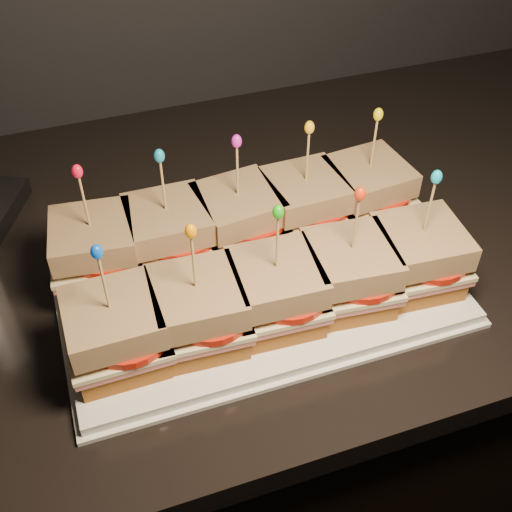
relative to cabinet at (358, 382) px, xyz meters
name	(u,v)px	position (x,y,z in m)	size (l,w,h in m)	color
cabinet	(358,382)	(0.00, 0.00, 0.00)	(2.16, 0.68, 0.86)	black
granite_slab	(390,203)	(0.00, 0.00, 0.45)	(2.20, 0.72, 0.04)	black
platter	(256,283)	(-0.25, -0.12, 0.48)	(0.47, 0.29, 0.02)	white
platter_rim	(256,286)	(-0.25, -0.12, 0.47)	(0.48, 0.30, 0.01)	white
sandwich_0_bread_bot	(100,268)	(-0.43, -0.05, 0.50)	(0.09, 0.09, 0.03)	brown
sandwich_0_ham	(97,257)	(-0.43, -0.05, 0.51)	(0.10, 0.10, 0.01)	#CD7466
sandwich_0_cheese	(96,253)	(-0.43, -0.05, 0.52)	(0.10, 0.10, 0.01)	beige
sandwich_0_tomato	(106,250)	(-0.42, -0.06, 0.53)	(0.09, 0.09, 0.01)	red
sandwich_0_bread_top	(92,235)	(-0.43, -0.05, 0.55)	(0.09, 0.09, 0.03)	#603313
sandwich_0_pick	(85,204)	(-0.43, -0.05, 0.60)	(0.00, 0.00, 0.09)	tan
sandwich_0_frill	(77,171)	(-0.43, -0.05, 0.64)	(0.01, 0.01, 0.02)	red
sandwich_1_bread_bot	(171,251)	(-0.34, -0.05, 0.50)	(0.09, 0.09, 0.03)	brown
sandwich_1_ham	(170,241)	(-0.34, -0.05, 0.51)	(0.10, 0.10, 0.01)	#CD7466
sandwich_1_cheese	(169,237)	(-0.34, -0.05, 0.52)	(0.10, 0.10, 0.01)	beige
sandwich_1_tomato	(180,233)	(-0.33, -0.06, 0.53)	(0.09, 0.09, 0.01)	red
sandwich_1_bread_top	(167,219)	(-0.34, -0.05, 0.55)	(0.09, 0.09, 0.03)	#603313
sandwich_1_pick	(163,189)	(-0.34, -0.05, 0.60)	(0.00, 0.00, 0.09)	tan
sandwich_1_frill	(159,156)	(-0.34, -0.05, 0.64)	(0.01, 0.01, 0.02)	#138FB2
sandwich_2_bread_bot	(239,236)	(-0.25, -0.05, 0.50)	(0.09, 0.09, 0.03)	brown
sandwich_2_ham	(239,226)	(-0.25, -0.05, 0.51)	(0.10, 0.10, 0.01)	#CD7466
sandwich_2_cheese	(239,222)	(-0.25, -0.05, 0.52)	(0.10, 0.10, 0.01)	beige
sandwich_2_tomato	(249,218)	(-0.24, -0.06, 0.53)	(0.09, 0.09, 0.01)	red
sandwich_2_bread_top	(238,204)	(-0.25, -0.05, 0.55)	(0.09, 0.09, 0.03)	#603313
sandwich_2_pick	(237,174)	(-0.25, -0.05, 0.60)	(0.00, 0.00, 0.09)	tan
sandwich_2_frill	(237,141)	(-0.25, -0.05, 0.64)	(0.01, 0.01, 0.02)	#D122B8
sandwich_3_bread_bot	(303,221)	(-0.16, -0.05, 0.50)	(0.09, 0.09, 0.03)	brown
sandwich_3_ham	(304,211)	(-0.16, -0.05, 0.51)	(0.10, 0.10, 0.01)	#CD7466
sandwich_3_cheese	(304,207)	(-0.16, -0.05, 0.52)	(0.10, 0.10, 0.01)	beige
sandwich_3_tomato	(315,204)	(-0.15, -0.06, 0.53)	(0.09, 0.09, 0.01)	red
sandwich_3_bread_top	(305,190)	(-0.16, -0.05, 0.55)	(0.09, 0.09, 0.03)	#603313
sandwich_3_pick	(307,159)	(-0.16, -0.05, 0.60)	(0.00, 0.00, 0.09)	tan
sandwich_3_frill	(309,127)	(-0.16, -0.05, 0.64)	(0.01, 0.01, 0.02)	yellow
sandwich_4_bread_bot	(364,208)	(-0.07, -0.05, 0.50)	(0.09, 0.09, 0.03)	brown
sandwich_4_ham	(366,198)	(-0.07, -0.05, 0.51)	(0.10, 0.10, 0.01)	#CD7466
sandwich_4_cheese	(367,193)	(-0.07, -0.05, 0.52)	(0.10, 0.10, 0.01)	beige
sandwich_4_tomato	(377,190)	(-0.06, -0.06, 0.53)	(0.09, 0.09, 0.01)	red
sandwich_4_bread_top	(369,176)	(-0.07, -0.05, 0.55)	(0.09, 0.09, 0.03)	#603313
sandwich_4_pick	(374,146)	(-0.07, -0.05, 0.60)	(0.00, 0.00, 0.09)	tan
sandwich_4_frill	(378,114)	(-0.07, -0.05, 0.64)	(0.01, 0.01, 0.02)	yellow
sandwich_5_bread_bot	(119,350)	(-0.43, -0.19, 0.50)	(0.09, 0.09, 0.03)	brown
sandwich_5_ham	(117,340)	(-0.43, -0.19, 0.51)	(0.10, 0.10, 0.01)	#CD7466
sandwich_5_cheese	(116,335)	(-0.43, -0.19, 0.52)	(0.10, 0.10, 0.01)	beige
sandwich_5_tomato	(127,332)	(-0.42, -0.19, 0.53)	(0.09, 0.09, 0.01)	red
sandwich_5_bread_top	(112,318)	(-0.43, -0.19, 0.55)	(0.09, 0.09, 0.03)	#603313
sandwich_5_pick	(105,286)	(-0.43, -0.19, 0.60)	(0.00, 0.00, 0.09)	tan
sandwich_5_frill	(97,252)	(-0.43, -0.19, 0.64)	(0.01, 0.01, 0.02)	blue
sandwich_6_bread_bot	(200,329)	(-0.34, -0.19, 0.50)	(0.09, 0.09, 0.03)	brown
sandwich_6_ham	(199,319)	(-0.34, -0.19, 0.51)	(0.10, 0.10, 0.01)	#CD7466
sandwich_6_cheese	(198,315)	(-0.34, -0.19, 0.52)	(0.10, 0.10, 0.01)	beige
sandwich_6_tomato	(210,311)	(-0.33, -0.19, 0.53)	(0.09, 0.09, 0.01)	red
sandwich_6_bread_top	(197,297)	(-0.34, -0.19, 0.55)	(0.09, 0.09, 0.03)	#603313
sandwich_6_pick	(194,265)	(-0.34, -0.19, 0.60)	(0.00, 0.00, 0.09)	tan
sandwich_6_frill	(191,231)	(-0.34, -0.19, 0.64)	(0.01, 0.01, 0.02)	orange
sandwich_7_bread_bot	(275,309)	(-0.25, -0.19, 0.50)	(0.09, 0.09, 0.03)	brown
sandwich_7_ham	(276,299)	(-0.25, -0.19, 0.51)	(0.10, 0.10, 0.01)	#CD7466
sandwich_7_cheese	(276,295)	(-0.25, -0.19, 0.52)	(0.10, 0.10, 0.01)	beige
sandwich_7_tomato	(288,291)	(-0.24, -0.19, 0.53)	(0.09, 0.09, 0.01)	red
sandwich_7_bread_top	(276,277)	(-0.25, -0.19, 0.55)	(0.09, 0.09, 0.03)	#603313
sandwich_7_pick	(277,246)	(-0.25, -0.19, 0.60)	(0.00, 0.00, 0.09)	tan
sandwich_7_frill	(278,212)	(-0.25, -0.19, 0.64)	(0.01, 0.01, 0.02)	#1FAE13
sandwich_8_bread_bot	(347,291)	(-0.16, -0.19, 0.50)	(0.09, 0.09, 0.03)	brown
sandwich_8_ham	(348,281)	(-0.16, -0.19, 0.51)	(0.10, 0.10, 0.01)	#CD7466
sandwich_8_cheese	(349,276)	(-0.16, -0.19, 0.52)	(0.10, 0.10, 0.01)	beige
sandwich_8_tomato	(361,273)	(-0.15, -0.19, 0.53)	(0.09, 0.09, 0.01)	red
sandwich_8_bread_top	(351,259)	(-0.16, -0.19, 0.55)	(0.09, 0.09, 0.03)	#603313
sandwich_8_pick	(355,227)	(-0.16, -0.19, 0.60)	(0.00, 0.00, 0.09)	tan
sandwich_8_frill	(360,194)	(-0.16, -0.19, 0.64)	(0.01, 0.01, 0.02)	red
sandwich_9_bread_bot	(414,273)	(-0.07, -0.19, 0.50)	(0.09, 0.09, 0.03)	brown
sandwich_9_ham	(416,263)	(-0.07, -0.19, 0.51)	(0.10, 0.10, 0.01)	#CD7466
sandwich_9_cheese	(417,259)	(-0.07, -0.19, 0.52)	(0.10, 0.10, 0.01)	beige
sandwich_9_tomato	(430,255)	(-0.06, -0.19, 0.53)	(0.09, 0.09, 0.01)	red
sandwich_9_bread_top	(421,241)	(-0.07, -0.19, 0.55)	(0.09, 0.09, 0.03)	#603313
sandwich_9_pick	(429,210)	(-0.07, -0.19, 0.60)	(0.00, 0.00, 0.09)	tan
sandwich_9_frill	(437,177)	(-0.07, -0.19, 0.64)	(0.01, 0.01, 0.02)	#0EA5C7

